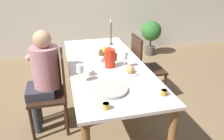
% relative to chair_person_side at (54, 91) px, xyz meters
% --- Properties ---
extents(ground_plane, '(20.00, 20.00, 0.00)m').
position_rel_chair_person_side_xyz_m(ground_plane, '(0.62, 0.09, -0.50)').
color(ground_plane, '#7F6647').
extents(dining_table, '(0.87, 2.11, 0.73)m').
position_rel_chair_person_side_xyz_m(dining_table, '(0.62, 0.09, 0.15)').
color(dining_table, silver).
rests_on(dining_table, ground_plane).
extents(chair_person_side, '(0.42, 0.42, 0.94)m').
position_rel_chair_person_side_xyz_m(chair_person_side, '(0.00, 0.00, 0.00)').
color(chair_person_side, '#331E14').
rests_on(chair_person_side, ground_plane).
extents(chair_opposite, '(0.42, 0.42, 0.94)m').
position_rel_chair_person_side_xyz_m(chair_opposite, '(1.24, 0.41, 0.00)').
color(chair_opposite, '#331E14').
rests_on(chair_opposite, ground_plane).
extents(person_seated, '(0.39, 0.41, 1.18)m').
position_rel_chair_person_side_xyz_m(person_seated, '(-0.09, 0.04, 0.21)').
color(person_seated, '#33333D').
rests_on(person_seated, ground_plane).
extents(red_pitcher, '(0.14, 0.12, 0.21)m').
position_rel_chair_person_side_xyz_m(red_pitcher, '(0.65, -0.02, 0.34)').
color(red_pitcher, red).
rests_on(red_pitcher, dining_table).
extents(wine_glass_water, '(0.07, 0.07, 0.19)m').
position_rel_chair_person_side_xyz_m(wine_glass_water, '(0.80, -0.08, 0.38)').
color(wine_glass_water, white).
rests_on(wine_glass_water, dining_table).
extents(wine_glass_juice, '(0.07, 0.07, 0.18)m').
position_rel_chair_person_side_xyz_m(wine_glass_juice, '(0.28, -0.32, 0.37)').
color(wine_glass_juice, white).
rests_on(wine_glass_juice, dining_table).
extents(teacup_near_person, '(0.15, 0.15, 0.06)m').
position_rel_chair_person_side_xyz_m(teacup_near_person, '(0.38, -0.19, 0.26)').
color(teacup_near_person, silver).
rests_on(teacup_near_person, dining_table).
extents(teacup_across, '(0.15, 0.15, 0.06)m').
position_rel_chair_person_side_xyz_m(teacup_across, '(0.57, 0.15, 0.26)').
color(teacup_across, silver).
rests_on(teacup_across, dining_table).
extents(serving_tray, '(0.32, 0.32, 0.03)m').
position_rel_chair_person_side_xyz_m(serving_tray, '(0.52, -0.57, 0.25)').
color(serving_tray, '#B7B2A8').
rests_on(serving_tray, dining_table).
extents(bread_plate, '(0.18, 0.18, 0.10)m').
position_rel_chair_person_side_xyz_m(bread_plate, '(0.81, -0.25, 0.27)').
color(bread_plate, silver).
rests_on(bread_plate, dining_table).
extents(jam_jar_amber, '(0.06, 0.06, 0.05)m').
position_rel_chair_person_side_xyz_m(jam_jar_amber, '(0.96, -0.75, 0.26)').
color(jam_jar_amber, '#C67A1E').
rests_on(jam_jar_amber, dining_table).
extents(jam_jar_red, '(0.06, 0.06, 0.05)m').
position_rel_chair_person_side_xyz_m(jam_jar_red, '(0.42, -0.83, 0.26)').
color(jam_jar_red, gold).
rests_on(jam_jar_red, dining_table).
extents(fruit_bowl, '(0.19, 0.19, 0.12)m').
position_rel_chair_person_side_xyz_m(fruit_bowl, '(0.68, 0.32, 0.28)').
color(fruit_bowl, brown).
rests_on(fruit_bowl, dining_table).
extents(candlestick_tall, '(0.06, 0.06, 0.38)m').
position_rel_chair_person_side_xyz_m(candlestick_tall, '(0.85, 0.79, 0.39)').
color(candlestick_tall, '#4C4238').
rests_on(candlestick_tall, dining_table).
extents(potted_plant, '(0.44, 0.44, 0.77)m').
position_rel_chair_person_side_xyz_m(potted_plant, '(2.08, 2.12, 0.01)').
color(potted_plant, '#4C4742').
rests_on(potted_plant, ground_plane).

